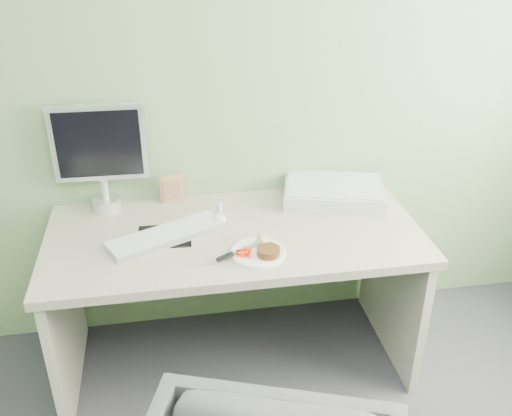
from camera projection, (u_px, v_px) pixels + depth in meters
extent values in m
plane|color=gray|center=(220.00, 65.00, 2.48)|extent=(3.50, 0.00, 3.50)
cube|color=#A8A18D|center=(234.00, 235.00, 2.45)|extent=(1.60, 0.75, 0.04)
cube|color=#BEB8A2|center=(65.00, 321.00, 2.51)|extent=(0.04, 0.70, 0.69)
cube|color=#BEB8A2|center=(392.00, 287.00, 2.74)|extent=(0.04, 0.70, 0.69)
cylinder|color=white|center=(258.00, 253.00, 2.28)|extent=(0.22, 0.22, 0.01)
cylinder|color=black|center=(268.00, 252.00, 2.25)|extent=(0.11, 0.11, 0.03)
ellipsoid|color=tan|center=(263.00, 239.00, 2.32)|extent=(0.10, 0.08, 0.05)
cube|color=#FE2605|center=(244.00, 251.00, 2.25)|extent=(0.05, 0.05, 0.03)
cube|color=silver|center=(245.00, 249.00, 2.28)|extent=(0.11, 0.07, 0.01)
cube|color=black|center=(225.00, 257.00, 2.22)|extent=(0.07, 0.05, 0.01)
cube|color=black|center=(165.00, 236.00, 2.40)|extent=(0.23, 0.20, 0.00)
cube|color=white|center=(167.00, 235.00, 2.38)|extent=(0.51, 0.34, 0.02)
ellipsoid|color=white|center=(219.00, 219.00, 2.50)|extent=(0.07, 0.12, 0.04)
cube|color=#A86E4E|center=(172.00, 189.00, 2.65)|extent=(0.11, 0.03, 0.14)
cylinder|color=white|center=(220.00, 210.00, 2.56)|extent=(0.02, 0.02, 0.05)
cone|color=#7E99CA|center=(219.00, 203.00, 2.55)|extent=(0.02, 0.02, 0.02)
cube|color=silver|center=(333.00, 193.00, 2.69)|extent=(0.52, 0.41, 0.07)
cylinder|color=silver|center=(107.00, 204.00, 2.61)|extent=(0.13, 0.13, 0.05)
cylinder|color=silver|center=(105.00, 190.00, 2.57)|extent=(0.03, 0.03, 0.09)
cube|color=silver|center=(99.00, 143.00, 2.49)|extent=(0.41, 0.05, 0.35)
cube|color=black|center=(98.00, 144.00, 2.47)|extent=(0.36, 0.02, 0.30)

